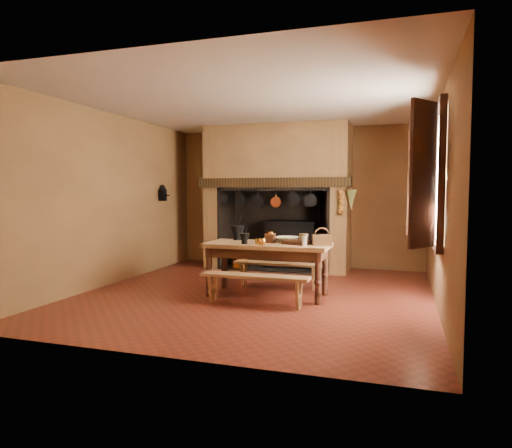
{
  "coord_description": "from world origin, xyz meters",
  "views": [
    {
      "loc": [
        2.04,
        -6.38,
        1.51
      ],
      "look_at": [
        -0.1,
        0.3,
        1.02
      ],
      "focal_mm": 32.0,
      "sensor_mm": 36.0,
      "label": 1
    }
  ],
  "objects": [
    {
      "name": "mortar_large",
      "position": [
        -0.36,
        0.17,
        0.9
      ],
      "size": [
        0.22,
        0.22,
        0.38
      ],
      "rotation": [
        0.0,
        0.0,
        0.25
      ],
      "color": "black",
      "rests_on": "work_table"
    },
    {
      "name": "floor",
      "position": [
        0.0,
        0.0,
        0.0
      ],
      "size": [
        5.5,
        5.5,
        0.0
      ],
      "primitive_type": "plane",
      "color": "maroon",
      "rests_on": "ground"
    },
    {
      "name": "wooden_tray",
      "position": [
        0.63,
        -0.1,
        0.81
      ],
      "size": [
        0.42,
        0.37,
        0.06
      ],
      "primitive_type": "cube",
      "rotation": [
        0.0,
        0.0,
        -0.4
      ],
      "color": "#3B1D13",
      "rests_on": "work_table"
    },
    {
      "name": "stoneware_crock",
      "position": [
        0.75,
        -0.16,
        0.85
      ],
      "size": [
        0.13,
        0.13,
        0.16
      ],
      "primitive_type": "cylinder",
      "rotation": [
        0.0,
        0.0,
        0.05
      ],
      "color": "brown",
      "rests_on": "work_table"
    },
    {
      "name": "coffee_grinder",
      "position": [
        0.22,
        -0.03,
        0.85
      ],
      "size": [
        0.18,
        0.14,
        0.21
      ],
      "rotation": [
        0.0,
        0.0,
        -0.09
      ],
      "color": "#3B1D13",
      "rests_on": "work_table"
    },
    {
      "name": "mixing_bowl",
      "position": [
        0.44,
        0.09,
        0.82
      ],
      "size": [
        0.38,
        0.38,
        0.08
      ],
      "primitive_type": "imported",
      "rotation": [
        0.0,
        0.0,
        0.1
      ],
      "color": "beige",
      "rests_on": "work_table"
    },
    {
      "name": "back_wall",
      "position": [
        0.0,
        2.75,
        1.4
      ],
      "size": [
        5.0,
        0.02,
        2.8
      ],
      "primitive_type": "cube",
      "color": "olive",
      "rests_on": "floor"
    },
    {
      "name": "wall_right",
      "position": [
        2.5,
        0.0,
        1.4
      ],
      "size": [
        0.02,
        5.5,
        2.8
      ],
      "primitive_type": "cube",
      "color": "olive",
      "rests_on": "floor"
    },
    {
      "name": "brass_mug_a",
      "position": [
        0.1,
        -0.25,
        0.82
      ],
      "size": [
        0.09,
        0.09,
        0.08
      ],
      "primitive_type": "cylinder",
      "rotation": [
        0.0,
        0.0,
        -0.31
      ],
      "color": "#C5882D",
      "rests_on": "work_table"
    },
    {
      "name": "ceiling",
      "position": [
        0.0,
        0.0,
        2.8
      ],
      "size": [
        5.5,
        5.5,
        0.0
      ],
      "primitive_type": "plane",
      "rotation": [
        3.14,
        0.0,
        0.0
      ],
      "color": "silver",
      "rests_on": "back_wall"
    },
    {
      "name": "hearth_pans",
      "position": [
        -1.05,
        2.22,
        0.09
      ],
      "size": [
        0.51,
        0.62,
        0.2
      ],
      "color": "#C5882D",
      "rests_on": "floor"
    },
    {
      "name": "mortar_small",
      "position": [
        -0.09,
        -0.27,
        0.86
      ],
      "size": [
        0.15,
        0.15,
        0.26
      ],
      "rotation": [
        0.0,
        0.0,
        -0.03
      ],
      "color": "black",
      "rests_on": "work_table"
    },
    {
      "name": "wall_coffee_mill",
      "position": [
        -2.42,
        1.55,
        1.52
      ],
      "size": [
        0.23,
        0.16,
        0.31
      ],
      "color": "black",
      "rests_on": "wall_left"
    },
    {
      "name": "hanging_pans",
      "position": [
        -0.34,
        1.81,
        1.36
      ],
      "size": [
        1.92,
        0.29,
        0.27
      ],
      "color": "black",
      "rests_on": "chimney_breast"
    },
    {
      "name": "onion_string",
      "position": [
        1.0,
        1.79,
        1.33
      ],
      "size": [
        0.12,
        0.1,
        0.46
      ],
      "primitive_type": null,
      "color": "#92511B",
      "rests_on": "chimney_breast"
    },
    {
      "name": "wall_front",
      "position": [
        0.0,
        -2.75,
        1.4
      ],
      "size": [
        5.0,
        0.02,
        2.8
      ],
      "primitive_type": "cube",
      "color": "olive",
      "rests_on": "floor"
    },
    {
      "name": "window",
      "position": [
        2.35,
        -0.4,
        1.7
      ],
      "size": [
        0.39,
        1.75,
        1.76
      ],
      "color": "white",
      "rests_on": "wall_right"
    },
    {
      "name": "iron_range",
      "position": [
        -0.04,
        2.45,
        0.48
      ],
      "size": [
        1.12,
        0.55,
        1.6
      ],
      "color": "black",
      "rests_on": "floor"
    },
    {
      "name": "glass_jar",
      "position": [
        0.76,
        -0.22,
        0.84
      ],
      "size": [
        0.08,
        0.08,
        0.14
      ],
      "primitive_type": "cylinder",
      "rotation": [
        0.0,
        0.0,
        -0.04
      ],
      "color": "beige",
      "rests_on": "work_table"
    },
    {
      "name": "bench_back",
      "position": [
        0.19,
        0.53,
        0.3
      ],
      "size": [
        1.42,
        0.25,
        0.4
      ],
      "color": "#B18051",
      "rests_on": "floor"
    },
    {
      "name": "herb_bunch",
      "position": [
        1.18,
        1.79,
        1.38
      ],
      "size": [
        0.2,
        0.2,
        0.35
      ],
      "primitive_type": "cone",
      "rotation": [
        3.14,
        0.0,
        0.0
      ],
      "color": "brown",
      "rests_on": "chimney_breast"
    },
    {
      "name": "brass_mug_b",
      "position": [
        0.2,
        0.1,
        0.82
      ],
      "size": [
        0.09,
        0.09,
        0.09
      ],
      "primitive_type": "cylinder",
      "rotation": [
        0.0,
        0.0,
        0.11
      ],
      "color": "#C5882D",
      "rests_on": "work_table"
    },
    {
      "name": "wicker_basket",
      "position": [
        0.99,
        -0.11,
        0.86
      ],
      "size": [
        0.3,
        0.25,
        0.25
      ],
      "rotation": [
        0.0,
        0.0,
        0.28
      ],
      "color": "#442D14",
      "rests_on": "work_table"
    },
    {
      "name": "chimney_breast",
      "position": [
        -0.3,
        2.31,
        1.81
      ],
      "size": [
        2.95,
        0.96,
        2.8
      ],
      "color": "olive",
      "rests_on": "floor"
    },
    {
      "name": "work_table",
      "position": [
        0.19,
        -0.07,
        0.65
      ],
      "size": [
        1.79,
        0.79,
        0.78
      ],
      "color": "#B18051",
      "rests_on": "floor"
    },
    {
      "name": "wall_left",
      "position": [
        -2.5,
        0.0,
        1.4
      ],
      "size": [
        0.02,
        5.5,
        2.8
      ],
      "primitive_type": "cube",
      "color": "olive",
      "rests_on": "floor"
    },
    {
      "name": "bench_front",
      "position": [
        0.19,
        -0.69,
        0.31
      ],
      "size": [
        1.48,
        0.26,
        0.42
      ],
      "color": "#B18051",
      "rests_on": "floor"
    },
    {
      "name": "brass_cup",
      "position": [
        0.2,
        -0.39,
        0.82
      ],
      "size": [
        0.16,
        0.16,
        0.1
      ],
      "primitive_type": "imported",
      "rotation": [
        0.0,
        0.0,
        -0.36
      ],
      "color": "#C5882D",
      "rests_on": "work_table"
    }
  ]
}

